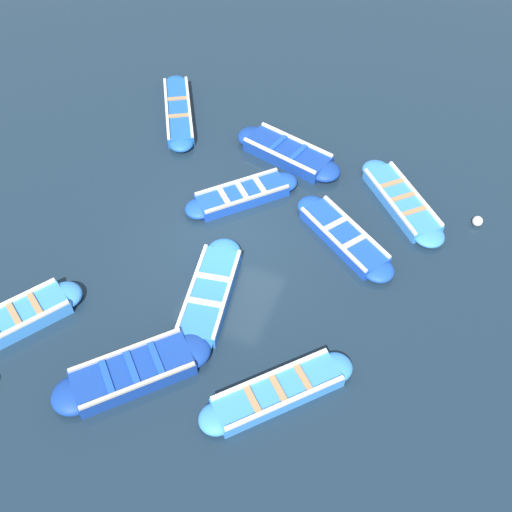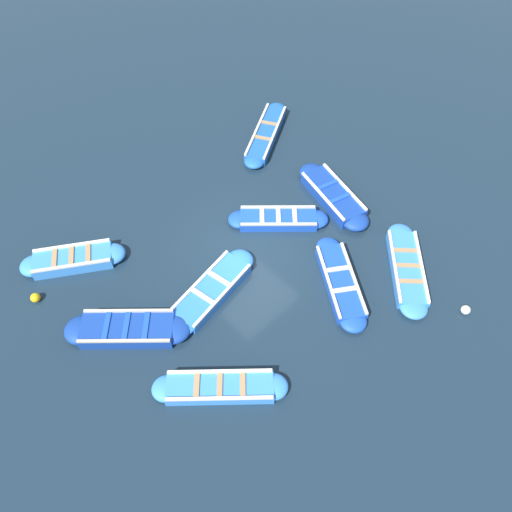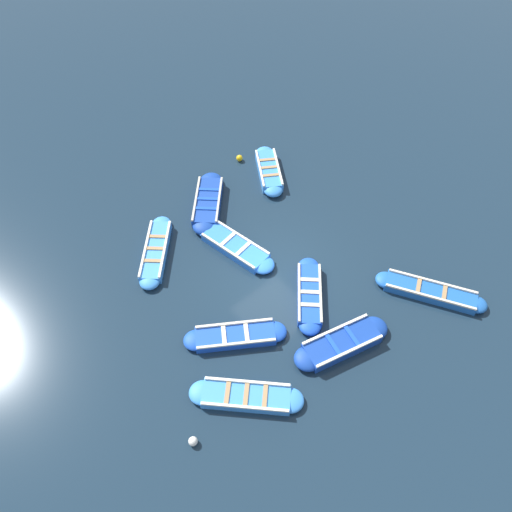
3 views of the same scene
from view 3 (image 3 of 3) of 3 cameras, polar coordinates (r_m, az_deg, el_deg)
name	(u,v)px [view 3 (image 3 of 3)]	position (r m, az deg, el deg)	size (l,w,h in m)	color
ground_plane	(276,275)	(17.91, 2.28, -2.13)	(120.00, 120.00, 0.00)	#162838
boat_tucked	(430,292)	(18.29, 19.29, -3.89)	(3.66, 2.51, 0.37)	#1E59AD
boat_outer_right	(309,295)	(17.31, 6.11, -4.41)	(2.84, 2.75, 0.37)	#1947B7
boat_drifting	(246,396)	(15.47, -1.13, -15.75)	(3.05, 2.99, 0.35)	#3884E0
boat_end_of_row	(235,247)	(18.50, -2.38, 1.04)	(3.57, 1.44, 0.38)	blue
boat_centre	(156,251)	(18.72, -11.38, 0.55)	(3.03, 2.88, 0.38)	#3884E0
boat_bow_out	(269,171)	(21.36, 1.48, 9.71)	(3.04, 2.34, 0.43)	#3884E0
boat_alongside	(208,202)	(20.08, -5.52, 6.13)	(3.13, 3.03, 0.44)	navy
boat_near_quay	(235,336)	(16.39, -2.38, -9.11)	(2.51, 3.23, 0.35)	#1947B7
boat_inner_gap	(342,343)	(16.43, 9.76, -9.79)	(1.70, 3.49, 0.44)	navy
buoy_orange_near	(193,441)	(15.13, -7.21, -20.27)	(0.27, 0.27, 0.27)	silver
buoy_yellow_far	(372,337)	(16.81, 13.14, -9.01)	(0.25, 0.25, 0.25)	silver
buoy_white_drifting	(239,158)	(22.06, -1.91, 11.13)	(0.27, 0.27, 0.27)	#EAB214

